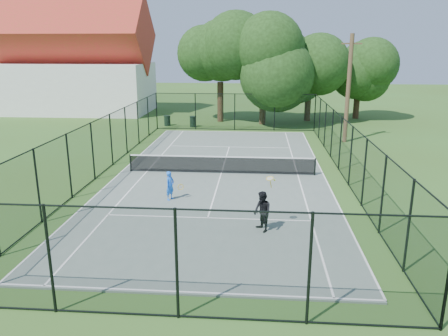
# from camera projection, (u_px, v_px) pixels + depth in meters

# --- Properties ---
(ground) EXTENTS (120.00, 120.00, 0.00)m
(ground) POSITION_uv_depth(u_px,v_px,m) (221.00, 174.00, 23.66)
(ground) COLOR #38571D
(tennis_court) EXTENTS (11.00, 24.00, 0.06)m
(tennis_court) POSITION_uv_depth(u_px,v_px,m) (221.00, 174.00, 23.66)
(tennis_court) COLOR slate
(tennis_court) RESTS_ON ground
(tennis_net) EXTENTS (10.08, 0.08, 0.95)m
(tennis_net) POSITION_uv_depth(u_px,v_px,m) (221.00, 164.00, 23.51)
(tennis_net) COLOR black
(tennis_net) RESTS_ON tennis_court
(fence) EXTENTS (13.10, 26.10, 3.00)m
(fence) POSITION_uv_depth(u_px,v_px,m) (221.00, 147.00, 23.26)
(fence) COLOR black
(fence) RESTS_ON ground
(tree_near_left) EXTENTS (6.46, 6.46, 8.43)m
(tree_near_left) POSITION_uv_depth(u_px,v_px,m) (220.00, 64.00, 38.81)
(tree_near_left) COLOR #332114
(tree_near_left) RESTS_ON ground
(tree_near_mid) EXTENTS (6.35, 6.35, 8.31)m
(tree_near_mid) POSITION_uv_depth(u_px,v_px,m) (264.00, 65.00, 37.49)
(tree_near_mid) COLOR #332114
(tree_near_mid) RESTS_ON ground
(tree_near_right) EXTENTS (5.39, 5.39, 7.44)m
(tree_near_right) POSITION_uv_depth(u_px,v_px,m) (310.00, 69.00, 39.31)
(tree_near_right) COLOR #332114
(tree_near_right) RESTS_ON ground
(tree_far_right) EXTENTS (5.01, 5.01, 6.63)m
(tree_far_right) POSITION_uv_depth(u_px,v_px,m) (359.00, 75.00, 40.80)
(tree_far_right) COLOR #332114
(tree_far_right) RESTS_ON ground
(building) EXTENTS (15.30, 8.15, 11.87)m
(building) POSITION_uv_depth(u_px,v_px,m) (74.00, 64.00, 44.74)
(building) COLOR silver
(building) RESTS_ON ground
(trash_bin_left) EXTENTS (0.58, 0.58, 0.88)m
(trash_bin_left) POSITION_uv_depth(u_px,v_px,m) (167.00, 121.00, 37.92)
(trash_bin_left) COLOR black
(trash_bin_left) RESTS_ON ground
(trash_bin_right) EXTENTS (0.58, 0.58, 0.92)m
(trash_bin_right) POSITION_uv_depth(u_px,v_px,m) (193.00, 122.00, 37.36)
(trash_bin_right) COLOR black
(trash_bin_right) RESTS_ON ground
(utility_pole) EXTENTS (1.40, 0.30, 7.55)m
(utility_pole) POSITION_uv_depth(u_px,v_px,m) (348.00, 88.00, 30.64)
(utility_pole) COLOR #4C3823
(utility_pole) RESTS_ON ground
(player_blue) EXTENTS (0.83, 0.57, 1.31)m
(player_blue) POSITION_uv_depth(u_px,v_px,m) (170.00, 186.00, 19.44)
(player_blue) COLOR blue
(player_blue) RESTS_ON tennis_court
(player_black) EXTENTS (0.90, 0.96, 2.02)m
(player_black) POSITION_uv_depth(u_px,v_px,m) (262.00, 212.00, 16.07)
(player_black) COLOR black
(player_black) RESTS_ON tennis_court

